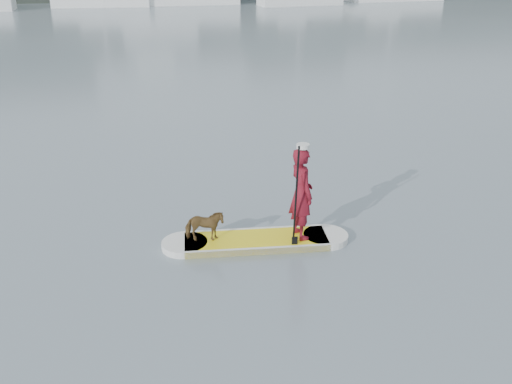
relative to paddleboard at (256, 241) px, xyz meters
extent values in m
plane|color=slate|center=(-2.23, -3.00, -0.06)|extent=(140.00, 140.00, 0.00)
cube|color=yellow|center=(0.00, 0.00, 0.00)|extent=(2.57, 1.07, 0.12)
cylinder|color=silver|center=(-1.24, 0.14, 0.00)|extent=(0.80, 0.80, 0.12)
cylinder|color=silver|center=(1.24, -0.14, 0.00)|extent=(0.80, 0.80, 0.12)
cube|color=silver|center=(0.04, 0.37, 0.00)|extent=(2.49, 0.33, 0.12)
cube|color=silver|center=(-0.04, -0.37, 0.00)|extent=(2.49, 0.33, 0.12)
imported|color=maroon|center=(0.78, -0.09, 0.88)|extent=(0.47, 0.65, 1.64)
cylinder|color=silver|center=(0.78, -0.09, 1.73)|extent=(0.22, 0.22, 0.07)
imported|color=#55371D|center=(-0.89, 0.10, 0.34)|extent=(0.71, 0.41, 0.57)
cylinder|color=black|center=(0.60, -0.37, 0.94)|extent=(0.07, 0.30, 1.89)
cube|color=black|center=(0.60, -0.37, 0.04)|extent=(0.10, 0.03, 0.32)
camera|label=1|loc=(-1.94, -8.63, 4.80)|focal=40.00mm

